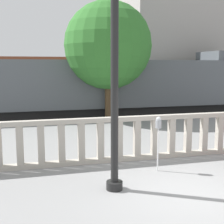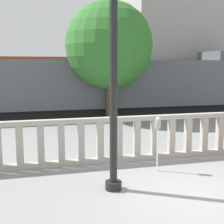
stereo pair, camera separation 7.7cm
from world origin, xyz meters
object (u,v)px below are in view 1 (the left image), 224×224
at_px(lamppost, 115,47).
at_px(train_far, 47,75).
at_px(train_near, 112,86).
at_px(tree_left, 108,46).
at_px(parking_meter, 158,128).

distance_m(lamppost, train_far, 25.81).
bearing_deg(train_far, train_near, -77.32).
distance_m(train_near, tree_left, 3.12).
xyz_separation_m(train_far, tree_left, (2.42, -16.07, 2.04)).
height_order(train_near, train_far, train_far).
bearing_deg(parking_meter, train_far, 93.89).
bearing_deg(parking_meter, lamppost, -147.33).
relative_size(lamppost, train_near, 0.32).
height_order(lamppost, tree_left, tree_left).
distance_m(train_far, tree_left, 16.37).
relative_size(lamppost, train_far, 0.33).
height_order(lamppost, train_near, lamppost).
distance_m(lamppost, train_near, 12.17).
bearing_deg(parking_meter, train_near, 82.07).
bearing_deg(train_far, tree_left, -81.42).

